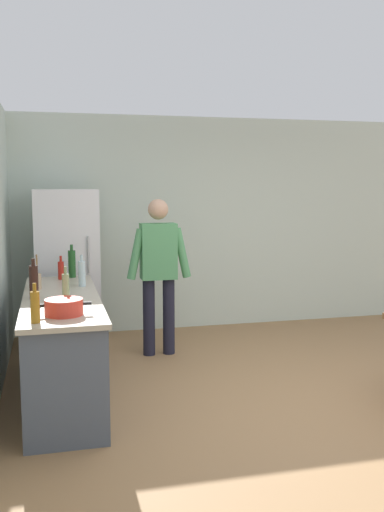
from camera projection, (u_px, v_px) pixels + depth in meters
ground_plane at (314, 410)px, 4.70m from camera, size 14.00×14.00×0.00m
wall_back at (213, 223)px, 7.42m from camera, size 6.40×0.12×2.70m
kitchen_counter at (63, 347)px, 4.94m from camera, size 0.64×2.20×0.90m
refrigerator at (67, 269)px, 6.44m from camera, size 0.70×0.67×1.80m
person at (159, 266)px, 6.13m from camera, size 0.70×0.22×1.70m
cooking_pot at (64, 307)px, 4.17m from camera, size 0.40×0.28×0.12m
utensil_jar at (35, 281)px, 5.21m from camera, size 0.11×0.11×0.32m
bottle_wine_green at (72, 263)px, 5.86m from camera, size 0.08×0.08×0.34m
bottle_vinegar_tall at (66, 290)px, 4.45m from camera, size 0.06×0.06×0.32m
bottle_water_clear at (82, 273)px, 5.35m from camera, size 0.07×0.07×0.30m
bottle_sauce_red at (61, 270)px, 5.73m from camera, size 0.06×0.06×0.24m
bottle_oil_amber at (35, 306)px, 3.93m from camera, size 0.06×0.06×0.28m
bottle_wine_dark at (34, 281)px, 4.77m from camera, size 0.08×0.08×0.34m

